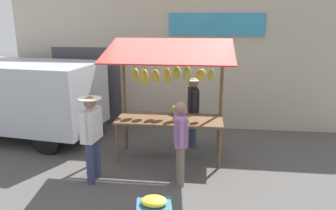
# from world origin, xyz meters

# --- Properties ---
(ground_plane) EXTENTS (40.00, 40.00, 0.00)m
(ground_plane) POSITION_xyz_m (0.00, 0.00, 0.00)
(ground_plane) COLOR #514F4C
(street_backdrop) EXTENTS (9.00, 0.30, 3.40)m
(street_backdrop) POSITION_xyz_m (0.04, -2.20, 1.70)
(street_backdrop) COLOR #B2A893
(street_backdrop) RESTS_ON ground
(market_stall) EXTENTS (2.50, 1.46, 2.50)m
(market_stall) POSITION_xyz_m (0.00, -0.07, 1.56)
(market_stall) COLOR brown
(market_stall) RESTS_ON ground
(vendor_with_sunhat) EXTENTS (0.42, 0.69, 1.62)m
(vendor_with_sunhat) POSITION_xyz_m (-0.45, -0.75, 0.95)
(vendor_with_sunhat) COLOR navy
(vendor_with_sunhat) RESTS_ON ground
(shopper_in_grey_tee) EXTENTS (0.41, 0.69, 1.60)m
(shopper_in_grey_tee) POSITION_xyz_m (1.27, 1.18, 0.94)
(shopper_in_grey_tee) COLOR navy
(shopper_in_grey_tee) RESTS_ON ground
(shopper_with_ponytail) EXTENTS (0.29, 0.66, 1.52)m
(shopper_with_ponytail) POSITION_xyz_m (-0.31, 1.07, 0.87)
(shopper_with_ponytail) COLOR #726656
(shopper_with_ponytail) RESTS_ON ground
(parked_van) EXTENTS (4.61, 2.41, 1.88)m
(parked_van) POSITION_xyz_m (4.23, -0.92, 1.12)
(parked_van) COLOR silver
(parked_van) RESTS_ON ground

